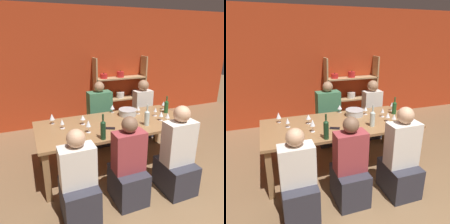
{
  "view_description": "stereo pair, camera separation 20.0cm",
  "coord_description": "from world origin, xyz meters",
  "views": [
    {
      "loc": [
        -1.44,
        -1.27,
        2.05
      ],
      "look_at": [
        -0.19,
        1.77,
        0.91
      ],
      "focal_mm": 35.0,
      "sensor_mm": 36.0,
      "label": 1
    },
    {
      "loc": [
        -1.26,
        -1.34,
        2.05
      ],
      "look_at": [
        -0.19,
        1.77,
        0.91
      ],
      "focal_mm": 35.0,
      "sensor_mm": 36.0,
      "label": 2
    }
  ],
  "objects": [
    {
      "name": "wall_back_red",
      "position": [
        0.0,
        3.83,
        1.35
      ],
      "size": [
        8.8,
        0.06,
        2.7
      ],
      "color": "#B23819",
      "rests_on": "ground_plane"
    },
    {
      "name": "shelf_unit",
      "position": [
        0.78,
        3.63,
        0.61
      ],
      "size": [
        1.35,
        0.3,
        1.58
      ],
      "color": "tan",
      "rests_on": "ground_plane"
    },
    {
      "name": "dining_table",
      "position": [
        -0.19,
        1.67,
        0.68
      ],
      "size": [
        2.41,
        1.09,
        0.76
      ],
      "color": "olive",
      "rests_on": "ground_plane"
    },
    {
      "name": "mixing_bowl",
      "position": [
        0.16,
        1.91,
        0.81
      ],
      "size": [
        0.31,
        0.31,
        0.11
      ],
      "color": "#B7BABC",
      "rests_on": "dining_table"
    },
    {
      "name": "wine_bottle_green",
      "position": [
        -0.55,
        1.2,
        0.9
      ],
      "size": [
        0.07,
        0.07,
        0.35
      ],
      "color": "#19381E",
      "rests_on": "dining_table"
    },
    {
      "name": "wine_bottle_dark",
      "position": [
        0.85,
        1.77,
        0.88
      ],
      "size": [
        0.07,
        0.07,
        0.3
      ],
      "color": "#1E4C23",
      "rests_on": "dining_table"
    },
    {
      "name": "wine_bottle_amber",
      "position": [
        0.23,
        1.4,
        0.88
      ],
      "size": [
        0.08,
        0.08,
        0.33
      ],
      "color": "#B2C6C1",
      "rests_on": "dining_table"
    },
    {
      "name": "wine_glass_white_a",
      "position": [
        -1.1,
        2.0,
        0.87
      ],
      "size": [
        0.08,
        0.08,
        0.17
      ],
      "color": "white",
      "rests_on": "dining_table"
    },
    {
      "name": "wine_glass_empty_a",
      "position": [
        -0.67,
        1.48,
        0.89
      ],
      "size": [
        0.07,
        0.07,
        0.19
      ],
      "color": "white",
      "rests_on": "dining_table"
    },
    {
      "name": "wine_glass_empty_b",
      "position": [
        0.6,
        1.38,
        0.86
      ],
      "size": [
        0.07,
        0.07,
        0.15
      ],
      "color": "white",
      "rests_on": "dining_table"
    },
    {
      "name": "wine_glass_red_a",
      "position": [
        0.59,
        1.7,
        0.86
      ],
      "size": [
        0.07,
        0.07,
        0.15
      ],
      "color": "white",
      "rests_on": "dining_table"
    },
    {
      "name": "wine_glass_empty_c",
      "position": [
        0.37,
        1.9,
        0.86
      ],
      "size": [
        0.07,
        0.07,
        0.15
      ],
      "color": "white",
      "rests_on": "dining_table"
    },
    {
      "name": "wine_glass_empty_d",
      "position": [
        -0.66,
        1.8,
        0.87
      ],
      "size": [
        0.08,
        0.08,
        0.15
      ],
      "color": "white",
      "rests_on": "dining_table"
    },
    {
      "name": "wine_glass_empty_e",
      "position": [
        0.92,
        1.94,
        0.87
      ],
      "size": [
        0.07,
        0.07,
        0.15
      ],
      "color": "white",
      "rests_on": "dining_table"
    },
    {
      "name": "wine_glass_white_b",
      "position": [
        0.55,
        1.49,
        0.86
      ],
      "size": [
        0.07,
        0.07,
        0.15
      ],
      "color": "white",
      "rests_on": "dining_table"
    },
    {
      "name": "wine_glass_empty_f",
      "position": [
        -0.99,
        1.76,
        0.86
      ],
      "size": [
        0.07,
        0.07,
        0.15
      ],
      "color": "white",
      "rests_on": "dining_table"
    },
    {
      "name": "wine_glass_empty_g",
      "position": [
        -0.03,
        2.15,
        0.86
      ],
      "size": [
        0.08,
        0.08,
        0.14
      ],
      "color": "white",
      "rests_on": "dining_table"
    },
    {
      "name": "cell_phone",
      "position": [
        -0.34,
        1.49,
        0.76
      ],
      "size": [
        0.17,
        0.13,
        0.01
      ],
      "color": "black",
      "rests_on": "dining_table"
    },
    {
      "name": "person_near_a",
      "position": [
        -1.01,
        0.77,
        0.42
      ],
      "size": [
        0.39,
        0.49,
        1.15
      ],
      "color": "#2D2D38",
      "rests_on": "ground_plane"
    },
    {
      "name": "person_far_a",
      "position": [
        0.83,
        2.55,
        0.45
      ],
      "size": [
        0.38,
        0.48,
        1.21
      ],
      "rotation": [
        0.0,
        0.0,
        3.14
      ],
      "color": "#2D2D38",
      "rests_on": "ground_plane"
    },
    {
      "name": "person_near_b",
      "position": [
        -0.34,
        0.85,
        0.43
      ],
      "size": [
        0.4,
        0.5,
        1.17
      ],
      "color": "#2D2D38",
      "rests_on": "ground_plane"
    },
    {
      "name": "person_far_b",
      "position": [
        -0.12,
        2.58,
        0.45
      ],
      "size": [
        0.46,
        0.57,
        1.24
      ],
      "rotation": [
        0.0,
        0.0,
        3.14
      ],
      "color": "#2D2D38",
      "rests_on": "ground_plane"
    },
    {
      "name": "person_near_c",
      "position": [
        0.35,
        0.78,
        0.45
      ],
      "size": [
        0.42,
        0.52,
        1.24
      ],
      "color": "#2D2D38",
      "rests_on": "ground_plane"
    }
  ]
}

